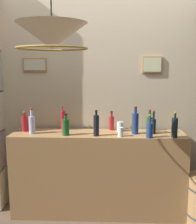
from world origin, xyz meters
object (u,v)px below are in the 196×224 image
(liquor_bottle_tequila, at_px, (149,130))
(liquor_bottle_port, at_px, (149,123))
(pendant_lamp, at_px, (52,37))
(liquor_bottle_bourbon, at_px, (25,123))
(liquor_bottle_gin, at_px, (175,127))
(liquor_bottle_scotch, at_px, (66,127))
(glass_tumbler_highball, at_px, (120,127))
(liquor_bottle_vodka, at_px, (153,125))
(liquor_bottle_whiskey, at_px, (32,124))
(liquor_bottle_brandy, at_px, (135,123))
(glass_tumbler_rocks, at_px, (121,132))
(liquor_bottle_rum, at_px, (111,123))
(liquor_bottle_mezcal, at_px, (96,125))
(liquor_bottle_sherry, at_px, (63,120))

(liquor_bottle_tequila, distance_m, liquor_bottle_port, 0.33)
(pendant_lamp, bearing_deg, liquor_bottle_bourbon, 121.13)
(liquor_bottle_tequila, bearing_deg, liquor_bottle_gin, 4.13)
(liquor_bottle_scotch, xyz_separation_m, glass_tumbler_highball, (0.60, 0.21, -0.04))
(liquor_bottle_vodka, distance_m, liquor_bottle_scotch, 0.97)
(liquor_bottle_whiskey, xyz_separation_m, liquor_bottle_brandy, (1.15, 0.04, 0.02))
(liquor_bottle_scotch, bearing_deg, glass_tumbler_highball, 19.46)
(glass_tumbler_rocks, bearing_deg, glass_tumbler_highball, 88.62)
(liquor_bottle_rum, distance_m, glass_tumbler_rocks, 0.32)
(pendant_lamp, bearing_deg, glass_tumbler_rocks, 49.03)
(liquor_bottle_mezcal, distance_m, liquor_bottle_tequila, 0.57)
(liquor_bottle_brandy, bearing_deg, liquor_bottle_sherry, 168.71)
(liquor_bottle_gin, bearing_deg, liquor_bottle_brandy, 160.74)
(liquor_bottle_tequila, height_order, pendant_lamp, pendant_lamp)
(liquor_bottle_mezcal, height_order, pendant_lamp, pendant_lamp)
(liquor_bottle_tequila, relative_size, liquor_bottle_port, 1.00)
(liquor_bottle_brandy, xyz_separation_m, pendant_lamp, (-0.75, -0.79, 0.85))
(liquor_bottle_sherry, height_order, liquor_bottle_vodka, liquor_bottle_sherry)
(liquor_bottle_bourbon, height_order, liquor_bottle_vodka, liquor_bottle_vodka)
(liquor_bottle_vodka, xyz_separation_m, pendant_lamp, (-0.95, -0.80, 0.88))
(liquor_bottle_sherry, bearing_deg, liquor_bottle_whiskey, -147.35)
(liquor_bottle_tequila, xyz_separation_m, liquor_bottle_brandy, (-0.14, 0.16, 0.04))
(liquor_bottle_bourbon, xyz_separation_m, liquor_bottle_brandy, (1.26, -0.07, 0.03))
(liquor_bottle_sherry, bearing_deg, glass_tumbler_rocks, -23.09)
(liquor_bottle_vodka, bearing_deg, liquor_bottle_sherry, 171.50)
(liquor_bottle_rum, bearing_deg, glass_tumbler_rocks, -72.12)
(liquor_bottle_mezcal, height_order, liquor_bottle_brandy, liquor_bottle_brandy)
(liquor_bottle_tequila, distance_m, glass_tumbler_rocks, 0.31)
(liquor_bottle_mezcal, xyz_separation_m, liquor_bottle_port, (0.61, 0.27, -0.03))
(liquor_bottle_bourbon, xyz_separation_m, liquor_bottle_whiskey, (0.12, -0.11, 0.01))
(liquor_bottle_tequila, relative_size, pendant_lamp, 0.39)
(liquor_bottle_brandy, height_order, pendant_lamp, pendant_lamp)
(liquor_bottle_whiskey, bearing_deg, liquor_bottle_tequila, -5.52)
(liquor_bottle_gin, height_order, liquor_bottle_port, liquor_bottle_gin)
(liquor_bottle_port, relative_size, glass_tumbler_rocks, 2.55)
(liquor_bottle_vodka, height_order, liquor_bottle_scotch, liquor_bottle_vodka)
(glass_tumbler_rocks, bearing_deg, liquor_bottle_sherry, 156.91)
(liquor_bottle_scotch, distance_m, pendant_lamp, 1.12)
(glass_tumbler_rocks, bearing_deg, liquor_bottle_scotch, 177.49)
(liquor_bottle_vodka, distance_m, glass_tumbler_highball, 0.38)
(liquor_bottle_bourbon, bearing_deg, pendant_lamp, -58.87)
(liquor_bottle_sherry, xyz_separation_m, liquor_bottle_gin, (1.24, -0.31, -0.01))
(liquor_bottle_scotch, xyz_separation_m, pendant_lamp, (0.02, -0.69, 0.88))
(liquor_bottle_gin, relative_size, liquor_bottle_rum, 1.23)
(liquor_bottle_whiskey, bearing_deg, liquor_bottle_gin, -3.88)
(liquor_bottle_mezcal, bearing_deg, glass_tumbler_highball, 40.33)
(liquor_bottle_sherry, distance_m, liquor_bottle_gin, 1.27)
(liquor_bottle_port, xyz_separation_m, glass_tumbler_rocks, (-0.35, -0.28, -0.04))
(liquor_bottle_vodka, bearing_deg, liquor_bottle_rum, 160.07)
(liquor_bottle_whiskey, height_order, liquor_bottle_scotch, liquor_bottle_whiskey)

